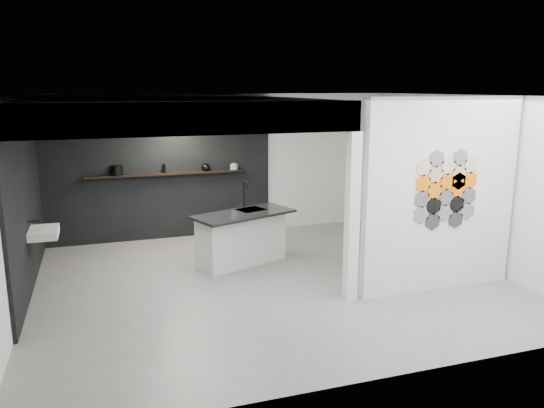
{
  "coord_description": "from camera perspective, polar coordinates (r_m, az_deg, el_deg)",
  "views": [
    {
      "loc": [
        -2.43,
        -7.31,
        2.91
      ],
      "look_at": [
        0.1,
        0.3,
        1.15
      ],
      "focal_mm": 35.0,
      "sensor_mm": 36.0,
      "label": 1
    }
  ],
  "objects": [
    {
      "name": "hex_tile_cluster",
      "position": [
        7.92,
        18.3,
        1.52
      ],
      "size": [
        1.04,
        0.02,
        1.16
      ],
      "color": "silver",
      "rests_on": "partition_panel"
    },
    {
      "name": "bay_clad_back",
      "position": [
        10.49,
        -11.96,
        2.59
      ],
      "size": [
        4.4,
        0.04,
        2.35
      ],
      "primitive_type": "cube",
      "color": "black",
      "rests_on": "floor"
    },
    {
      "name": "display_shelf",
      "position": [
        10.37,
        -11.37,
        3.21
      ],
      "size": [
        3.0,
        0.15,
        0.04
      ],
      "primitive_type": "cube",
      "color": "black",
      "rests_on": "bay_clad_back"
    },
    {
      "name": "wall_basin",
      "position": [
        8.41,
        -23.34,
        -2.84
      ],
      "size": [
        0.4,
        0.6,
        0.12
      ],
      "primitive_type": "cube",
      "color": "silver",
      "rests_on": "bay_clad_left"
    },
    {
      "name": "fascia_beam",
      "position": [
        6.5,
        -8.46,
        9.07
      ],
      "size": [
        4.4,
        0.16,
        0.4
      ],
      "primitive_type": "cube",
      "color": "silver",
      "rests_on": "corner_column"
    },
    {
      "name": "corner_column",
      "position": [
        7.31,
        8.61,
        -1.5
      ],
      "size": [
        0.16,
        0.16,
        2.35
      ],
      "primitive_type": "cube",
      "color": "silver",
      "rests_on": "floor"
    },
    {
      "name": "glass_vase",
      "position": [
        10.61,
        -4.13,
        4.07
      ],
      "size": [
        0.1,
        0.1,
        0.13
      ],
      "primitive_type": "cylinder",
      "rotation": [
        0.0,
        0.0,
        0.15
      ],
      "color": "gray",
      "rests_on": "display_shelf"
    },
    {
      "name": "kitchen_island",
      "position": [
        8.92,
        -3.3,
        -3.58
      ],
      "size": [
        1.84,
        1.29,
        1.36
      ],
      "rotation": [
        0.0,
        0.0,
        0.36
      ],
      "color": "silver",
      "rests_on": "floor"
    },
    {
      "name": "glass_bowl",
      "position": [
        10.61,
        -4.12,
        4.03
      ],
      "size": [
        0.19,
        0.19,
        0.11
      ],
      "primitive_type": "cylinder",
      "rotation": [
        0.0,
        0.0,
        0.27
      ],
      "color": "gray",
      "rests_on": "display_shelf"
    },
    {
      "name": "bottle_dark",
      "position": [
        10.36,
        -11.54,
        3.76
      ],
      "size": [
        0.07,
        0.07,
        0.16
      ],
      "primitive_type": "cylinder",
      "rotation": [
        0.0,
        0.0,
        -0.09
      ],
      "color": "black",
      "rests_on": "display_shelf"
    },
    {
      "name": "partition_panel",
      "position": [
        7.98,
        17.69,
        0.88
      ],
      "size": [
        2.45,
        0.15,
        2.8
      ],
      "primitive_type": "cube",
      "color": "silver",
      "rests_on": "floor"
    },
    {
      "name": "bulkhead",
      "position": [
        8.39,
        -10.79,
        9.71
      ],
      "size": [
        4.4,
        4.0,
        0.4
      ],
      "primitive_type": "cube",
      "color": "silver",
      "rests_on": "corner_column"
    },
    {
      "name": "bay_clad_left",
      "position": [
        8.55,
        -24.96,
        -0.5
      ],
      "size": [
        0.04,
        4.0,
        2.35
      ],
      "primitive_type": "cube",
      "color": "black",
      "rests_on": "floor"
    },
    {
      "name": "kettle",
      "position": [
        10.48,
        -7.14,
        3.96
      ],
      "size": [
        0.22,
        0.22,
        0.14
      ],
      "primitive_type": "ellipsoid",
      "rotation": [
        0.0,
        0.0,
        0.35
      ],
      "color": "black",
      "rests_on": "display_shelf"
    },
    {
      "name": "utensil_cup",
      "position": [
        10.3,
        -16.43,
        3.31
      ],
      "size": [
        0.11,
        0.11,
        0.11
      ],
      "primitive_type": "cylinder",
      "rotation": [
        0.0,
        0.0,
        -0.33
      ],
      "color": "black",
      "rests_on": "display_shelf"
    },
    {
      "name": "floor",
      "position": [
        8.24,
        -0.0,
        -8.35
      ],
      "size": [
        7.0,
        6.0,
        0.01
      ],
      "primitive_type": "cube",
      "color": "slate"
    },
    {
      "name": "stockpot",
      "position": [
        10.29,
        -16.35,
        3.5
      ],
      "size": [
        0.24,
        0.24,
        0.18
      ],
      "primitive_type": "cylinder",
      "rotation": [
        0.0,
        0.0,
        0.07
      ],
      "color": "black",
      "rests_on": "display_shelf"
    }
  ]
}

